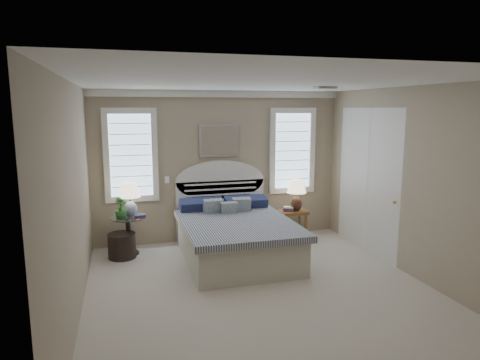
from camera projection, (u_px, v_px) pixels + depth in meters
name	position (u px, v px, depth m)	size (l,w,h in m)	color
floor	(263.00, 293.00, 5.59)	(4.50, 5.00, 0.01)	beige
ceiling	(265.00, 82.00, 5.14)	(4.50, 5.00, 0.01)	white
wall_back	(219.00, 166.00, 7.74)	(4.50, 0.02, 2.70)	tan
wall_left	(73.00, 203.00, 4.77)	(0.02, 5.00, 2.70)	tan
wall_right	(417.00, 184.00, 5.97)	(0.02, 5.00, 2.70)	tan
crown_molding	(219.00, 94.00, 7.49)	(4.50, 0.08, 0.12)	white
hvac_vent	(325.00, 88.00, 6.23)	(0.30, 0.20, 0.02)	#B2B2B2
switch_plate	(167.00, 180.00, 7.51)	(0.08, 0.01, 0.12)	white
window_left	(131.00, 155.00, 7.27)	(0.90, 0.06, 1.60)	#ABC5D9
window_right	(292.00, 151.00, 8.05)	(0.90, 0.06, 1.60)	#ABC5D9
painting	(220.00, 141.00, 7.62)	(0.74, 0.04, 0.58)	silver
closet_door	(367.00, 181.00, 7.12)	(0.02, 1.80, 2.40)	white
bed	(234.00, 234.00, 6.91)	(1.72, 2.28, 1.47)	beige
side_table_left	(128.00, 232.00, 7.03)	(0.56, 0.56, 0.63)	black
nightstand_right	(293.00, 218.00, 7.91)	(0.50, 0.40, 0.53)	olive
floor_pot	(122.00, 246.00, 6.90)	(0.44, 0.44, 0.40)	black
lamp_left	(130.00, 196.00, 6.98)	(0.37, 0.37, 0.57)	white
lamp_right	(296.00, 192.00, 7.81)	(0.42, 0.42, 0.58)	black
potted_plant	(121.00, 208.00, 6.84)	(0.20, 0.20, 0.36)	#386729
books_left	(140.00, 216.00, 6.95)	(0.20, 0.15, 0.05)	maroon
books_right	(288.00, 209.00, 7.82)	(0.23, 0.20, 0.08)	maroon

